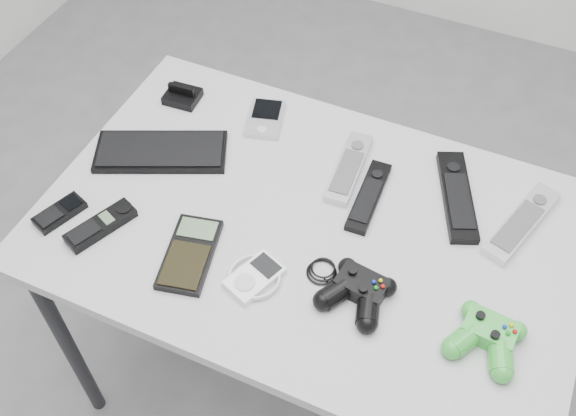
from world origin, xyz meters
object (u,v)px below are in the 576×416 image
at_px(pda_keyboard, 161,151).
at_px(controller_green, 487,336).
at_px(pda, 265,118).
at_px(remote_silver_a, 349,168).
at_px(remote_black_a, 369,196).
at_px(mp3_player, 254,277).
at_px(cordless_handset, 101,225).
at_px(mobile_phone, 59,212).
at_px(calculator, 190,254).
at_px(remote_silver_b, 522,222).
at_px(desk, 310,243).
at_px(controller_black, 358,290).
at_px(remote_black_b, 457,195).

relative_size(pda_keyboard, controller_green, 2.08).
relative_size(pda, remote_silver_a, 0.59).
bearing_deg(remote_black_a, mp3_player, -117.82).
xyz_separation_m(cordless_handset, mp3_player, (0.34, 0.02, -0.00)).
relative_size(mobile_phone, calculator, 0.60).
relative_size(cordless_handset, calculator, 0.83).
bearing_deg(calculator, mp3_player, -11.31).
bearing_deg(remote_silver_b, remote_black_a, -151.48).
distance_m(pda_keyboard, remote_silver_a, 0.42).
distance_m(desk, controller_black, 0.21).
bearing_deg(pda_keyboard, remote_black_b, -11.57).
xyz_separation_m(desk, controller_black, (0.15, -0.12, 0.09)).
bearing_deg(remote_silver_b, calculator, -131.89).
relative_size(pda_keyboard, cordless_handset, 1.95).
relative_size(pda_keyboard, remote_black_a, 1.48).
xyz_separation_m(cordless_handset, controller_black, (0.53, 0.06, 0.01)).
height_order(pda_keyboard, remote_black_a, remote_black_a).
relative_size(remote_silver_a, remote_black_a, 1.05).
bearing_deg(desk, remote_silver_b, 23.70).
bearing_deg(pda, remote_black_a, -38.22).
xyz_separation_m(desk, pda_keyboard, (-0.38, 0.05, 0.07)).
relative_size(pda_keyboard, remote_silver_b, 1.26).
relative_size(pda, remote_black_b, 0.50).
bearing_deg(calculator, pda, 81.45).
relative_size(pda, calculator, 0.68).
relative_size(pda_keyboard, remote_black_b, 1.20).
height_order(remote_black_a, mobile_phone, remote_black_a).
height_order(remote_black_b, cordless_handset, same).
height_order(pda_keyboard, remote_silver_a, remote_silver_a).
bearing_deg(pda_keyboard, mobile_phone, -137.01).
bearing_deg(pda_keyboard, calculator, -72.13).
relative_size(mobile_phone, controller_black, 0.48).
distance_m(controller_black, controller_green, 0.24).
relative_size(remote_silver_b, calculator, 1.29).
distance_m(pda_keyboard, mp3_player, 0.39).
bearing_deg(pda, remote_black_b, -21.59).
xyz_separation_m(desk, cordless_handset, (-0.38, -0.18, 0.07)).
bearing_deg(remote_black_a, cordless_handset, -150.42).
bearing_deg(desk, pda_keyboard, 173.03).
bearing_deg(pda, controller_green, -46.04).
bearing_deg(mp3_player, remote_silver_a, 100.22).
distance_m(desk, controller_green, 0.41).
bearing_deg(calculator, desk, 29.91).
relative_size(remote_silver_b, controller_green, 1.65).
bearing_deg(mobile_phone, remote_black_a, 48.30).
height_order(remote_black_b, controller_black, controller_black).
bearing_deg(controller_black, remote_black_b, 78.59).
bearing_deg(remote_silver_b, mp3_player, -124.79).
height_order(remote_black_a, remote_silver_b, remote_silver_b).
height_order(pda, remote_silver_b, remote_silver_b).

